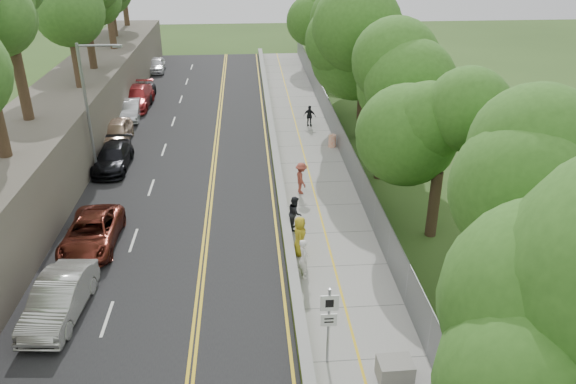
% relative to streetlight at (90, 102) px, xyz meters
% --- Properties ---
extents(ground, '(140.00, 140.00, 0.00)m').
position_rel_streetlight_xyz_m(ground, '(10.46, -14.00, -4.64)').
color(ground, '#33511E').
rests_on(ground, ground).
extents(road, '(11.20, 66.00, 0.04)m').
position_rel_streetlight_xyz_m(road, '(5.06, 1.00, -4.62)').
color(road, black).
rests_on(road, ground).
extents(sidewalk, '(4.20, 66.00, 0.05)m').
position_rel_streetlight_xyz_m(sidewalk, '(13.01, 1.00, -4.61)').
color(sidewalk, gray).
rests_on(sidewalk, ground).
extents(jersey_barrier, '(0.42, 66.00, 0.60)m').
position_rel_streetlight_xyz_m(jersey_barrier, '(10.71, 1.00, -4.34)').
color(jersey_barrier, '#A6EC2A').
rests_on(jersey_barrier, ground).
extents(rock_embankment, '(5.00, 66.00, 4.00)m').
position_rel_streetlight_xyz_m(rock_embankment, '(-3.04, 1.00, -2.64)').
color(rock_embankment, '#595147').
rests_on(rock_embankment, ground).
extents(chainlink_fence, '(0.04, 66.00, 2.00)m').
position_rel_streetlight_xyz_m(chainlink_fence, '(15.11, 1.00, -3.64)').
color(chainlink_fence, slate).
rests_on(chainlink_fence, ground).
extents(trees_fenceside, '(7.00, 66.00, 14.00)m').
position_rel_streetlight_xyz_m(trees_fenceside, '(17.46, 1.00, 2.36)').
color(trees_fenceside, '#3C7523').
rests_on(trees_fenceside, ground).
extents(streetlight, '(2.52, 0.22, 8.00)m').
position_rel_streetlight_xyz_m(streetlight, '(0.00, 0.00, 0.00)').
color(streetlight, gray).
rests_on(streetlight, ground).
extents(signpost, '(0.62, 0.09, 3.10)m').
position_rel_streetlight_xyz_m(signpost, '(11.51, -17.02, -2.68)').
color(signpost, gray).
rests_on(signpost, sidewalk).
extents(construction_barrel, '(0.52, 0.52, 0.86)m').
position_rel_streetlight_xyz_m(construction_barrel, '(14.73, 3.69, -4.16)').
color(construction_barrel, orange).
rests_on(construction_barrel, sidewalk).
extents(concrete_block, '(1.18, 0.90, 0.77)m').
position_rel_streetlight_xyz_m(concrete_block, '(13.66, -18.00, -4.20)').
color(concrete_block, gray).
rests_on(concrete_block, sidewalk).
extents(car_1, '(2.04, 4.90, 1.58)m').
position_rel_streetlight_xyz_m(car_1, '(1.46, -13.64, -3.81)').
color(car_1, beige).
rests_on(car_1, road).
extents(car_2, '(2.39, 5.15, 1.43)m').
position_rel_streetlight_xyz_m(car_2, '(1.46, -8.40, -3.89)').
color(car_2, maroon).
rests_on(car_2, road).
extents(car_3, '(2.00, 4.90, 1.42)m').
position_rel_streetlight_xyz_m(car_3, '(0.54, 1.08, -3.89)').
color(car_3, black).
rests_on(car_3, road).
extents(car_4, '(1.92, 4.63, 1.57)m').
position_rel_streetlight_xyz_m(car_4, '(-0.14, 5.61, -3.81)').
color(car_4, tan).
rests_on(car_4, road).
extents(car_5, '(1.81, 4.40, 1.42)m').
position_rel_streetlight_xyz_m(car_5, '(-0.14, 10.98, -3.89)').
color(car_5, silver).
rests_on(car_5, road).
extents(car_6, '(2.35, 4.89, 1.34)m').
position_rel_streetlight_xyz_m(car_6, '(-0.14, 15.89, -3.93)').
color(car_6, black).
rests_on(car_6, road).
extents(car_7, '(2.51, 5.83, 1.67)m').
position_rel_streetlight_xyz_m(car_7, '(-0.14, 13.98, -3.76)').
color(car_7, maroon).
rests_on(car_7, road).
extents(car_8, '(1.88, 4.18, 1.40)m').
position_rel_streetlight_xyz_m(car_8, '(-0.13, 26.24, -3.90)').
color(car_8, white).
rests_on(car_8, road).
extents(painter_0, '(0.70, 1.00, 1.93)m').
position_rel_streetlight_xyz_m(painter_0, '(11.21, -9.87, -3.63)').
color(painter_0, gold).
rests_on(painter_0, sidewalk).
extents(painter_1, '(0.49, 0.70, 1.84)m').
position_rel_streetlight_xyz_m(painter_1, '(11.21, -11.71, -3.67)').
color(painter_1, white).
rests_on(painter_1, sidewalk).
extents(painter_2, '(0.78, 0.94, 1.77)m').
position_rel_streetlight_xyz_m(painter_2, '(11.21, -7.44, -3.71)').
color(painter_2, black).
rests_on(painter_2, sidewalk).
extents(painter_3, '(0.89, 1.29, 1.84)m').
position_rel_streetlight_xyz_m(painter_3, '(11.91, -3.38, -3.67)').
color(painter_3, '#9A3E30').
rests_on(painter_3, sidewalk).
extents(person_far, '(1.01, 0.68, 1.59)m').
position_rel_streetlight_xyz_m(person_far, '(13.66, 8.08, -3.79)').
color(person_far, black).
rests_on(person_far, sidewalk).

